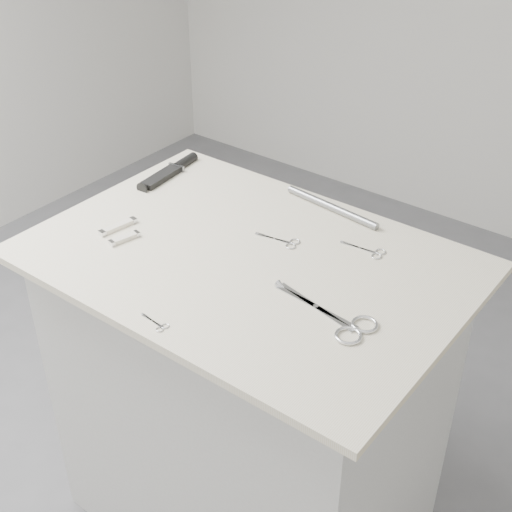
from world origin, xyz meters
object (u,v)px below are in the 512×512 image
Objects in this scene: embroidery_scissors_a at (284,242)px; sheathed_knife at (172,170)px; plinth at (249,403)px; tiny_scissors at (157,324)px; large_shears at (342,321)px; embroidery_scissors_b at (370,251)px; pocket_knife_b at (125,239)px; pocket_knife_a at (118,226)px; metal_rail at (332,207)px.

sheathed_knife reaches higher than embroidery_scissors_a.
plinth is 0.56m from tiny_scissors.
plinth is at bearing 97.64° from tiny_scissors.
embroidery_scissors_b is (-0.09, 0.26, -0.00)m from large_shears.
tiny_scissors is at bearing -117.15° from embroidery_scissors_b.
embroidery_scissors_b is 1.37× the size of pocket_knife_b.
sheathed_knife reaches higher than plinth.
pocket_knife_a reaches higher than plinth.
embroidery_scissors_b is 0.64m from sheathed_knife.
embroidery_scissors_a is 0.38m from pocket_knife_b.
sheathed_knife is at bearing 167.33° from large_shears.
sheathed_knife reaches higher than pocket_knife_a.
pocket_knife_b reaches higher than tiny_scissors.
tiny_scissors is 0.40m from pocket_knife_a.
large_shears is at bearing -55.08° from metal_rail.
sheathed_knife is (-0.43, 0.21, 0.48)m from plinth.
embroidery_scissors_a is 0.20m from metal_rail.
metal_rail is (0.01, 0.20, 0.01)m from embroidery_scissors_a.
tiny_scissors is at bearing -109.42° from pocket_knife_b.
large_shears is (0.30, -0.08, 0.47)m from plinth.
tiny_scissors is (-0.20, -0.50, -0.00)m from embroidery_scissors_b.
plinth is 12.50× the size of tiny_scissors.
plinth is 11.26× the size of pocket_knife_b.
pocket_knife_a is (-0.36, -0.20, 0.00)m from embroidery_scissors_a.
embroidery_scissors_a is 1.40× the size of pocket_knife_b.
sheathed_knife reaches higher than embroidery_scissors_b.
metal_rail is (-0.18, 0.11, 0.01)m from embroidery_scissors_b.
metal_rail is (0.37, 0.39, 0.00)m from pocket_knife_a.
sheathed_knife is 2.80× the size of pocket_knife_b.
metal_rail is at bearing 79.15° from embroidery_scissors_a.
tiny_scissors is 0.90× the size of pocket_knife_b.
embroidery_scissors_b is at bearing -32.30° from metal_rail.
pocket_knife_a is at bearing -157.12° from embroidery_scissors_b.
embroidery_scissors_b reaches higher than plinth.
embroidery_scissors_a is at bearing -51.95° from pocket_knife_a.
embroidery_scissors_b is 0.49× the size of sheathed_knife.
plinth is at bearing -97.35° from metal_rail.
metal_rail is (-0.26, 0.38, 0.01)m from large_shears.
large_shears is 0.28m from embroidery_scissors_b.
metal_rail is at bearing -23.18° from pocket_knife_b.
large_shears is 2.25× the size of embroidery_scissors_b.
plinth is 0.55m from embroidery_scissors_b.
tiny_scissors is at bearing -145.02° from sheathed_knife.
plinth is 3.65× the size of large_shears.
metal_rail reaches higher than pocket_knife_b.
embroidery_scissors_a is 0.41m from pocket_knife_a.
metal_rail is at bearing 142.98° from embroidery_scissors_b.
pocket_knife_a is 0.54m from metal_rail.
embroidery_scissors_a is (-0.27, 0.18, -0.00)m from large_shears.
pocket_knife_a is (-0.54, -0.28, 0.00)m from embroidery_scissors_b.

